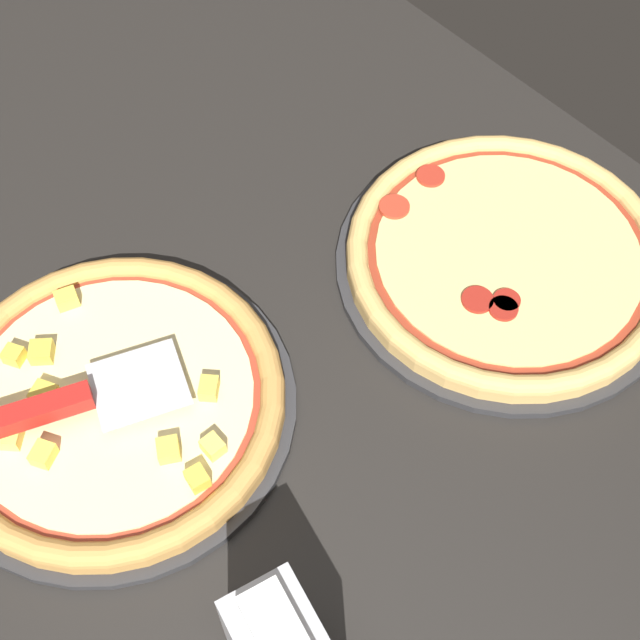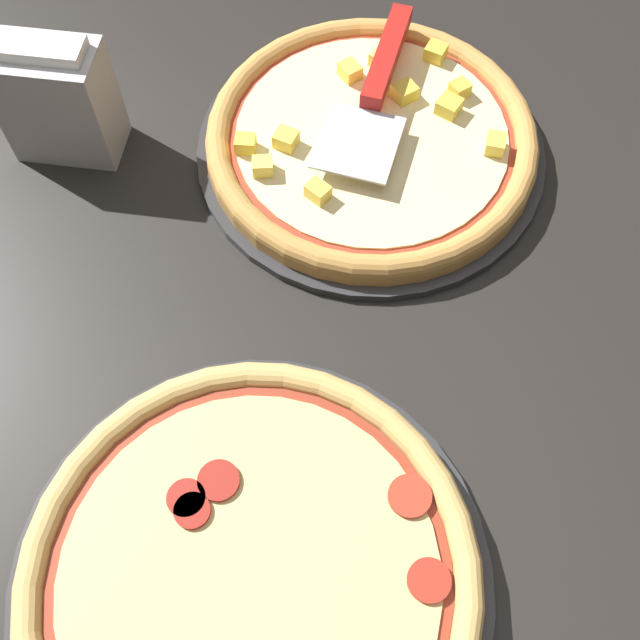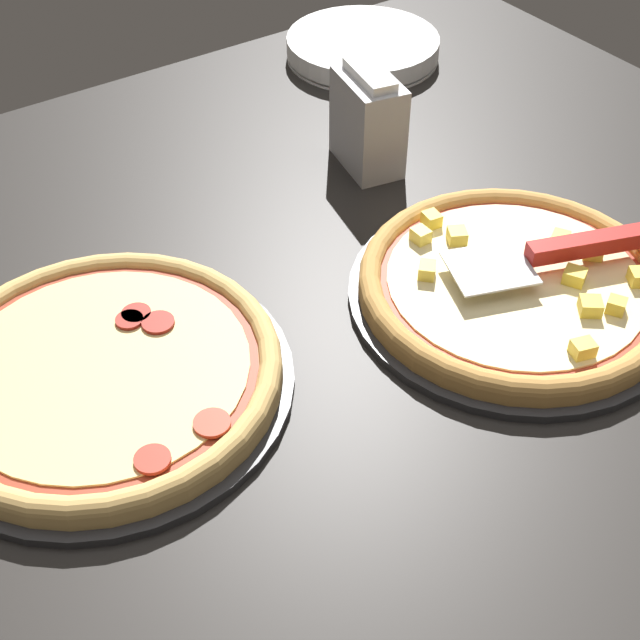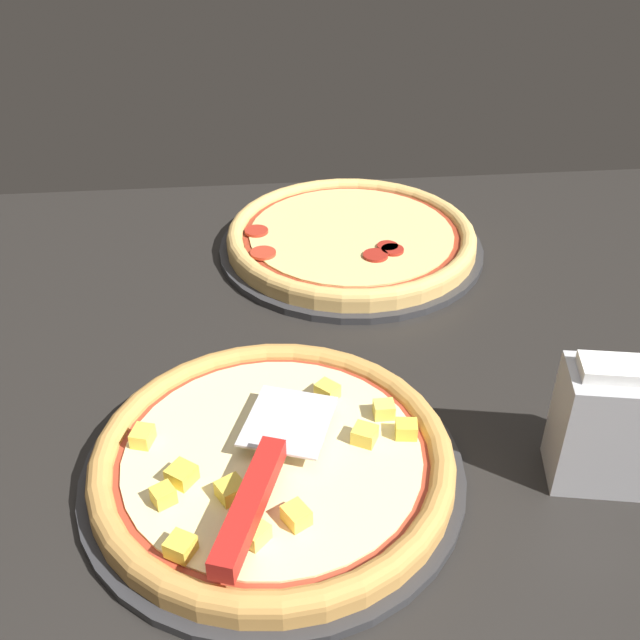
{
  "view_description": "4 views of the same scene",
  "coord_description": "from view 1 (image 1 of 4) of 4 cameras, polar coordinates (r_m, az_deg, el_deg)",
  "views": [
    {
      "loc": [
        42.87,
        -17.9,
        80.02
      ],
      "look_at": [
        3.74,
        15.28,
        3.0
      ],
      "focal_mm": 50.0,
      "sensor_mm": 36.0,
      "label": 1
    },
    {
      "loc": [
        5.5,
        46.86,
        61.8
      ],
      "look_at": [
        3.74,
        15.28,
        3.0
      ],
      "focal_mm": 42.0,
      "sensor_mm": 36.0,
      "label": 2
    },
    {
      "loc": [
        -52.58,
        53.76,
        65.71
      ],
      "look_at": [
        3.74,
        15.28,
        3.0
      ],
      "focal_mm": 50.0,
      "sensor_mm": 36.0,
      "label": 3
    },
    {
      "loc": [
        -3.24,
        -57.34,
        53.4
      ],
      "look_at": [
        3.74,
        15.28,
        3.0
      ],
      "focal_mm": 42.0,
      "sensor_mm": 36.0,
      "label": 4
    }
  ],
  "objects": [
    {
      "name": "ground_plane",
      "position": [
        0.94,
        -8.64,
        -5.19
      ],
      "size": [
        138.82,
        122.58,
        3.6
      ],
      "primitive_type": "cube",
      "color": "black"
    },
    {
      "name": "pizza_back",
      "position": [
        1.0,
        11.9,
        4.04
      ],
      "size": [
        35.62,
        35.62,
        2.8
      ],
      "color": "#DBAD60",
      "rests_on": "pizza_pan_back"
    },
    {
      "name": "serving_spatula",
      "position": [
        0.88,
        -17.28,
        -5.54
      ],
      "size": [
        12.46,
        23.42,
        2.0
      ],
      "color": "silver",
      "rests_on": "pizza_front"
    },
    {
      "name": "pizza_front",
      "position": [
        0.91,
        -13.22,
        -4.95
      ],
      "size": [
        34.54,
        34.54,
        3.48
      ],
      "color": "#C68E47",
      "rests_on": "pizza_pan_front"
    },
    {
      "name": "pizza_pan_front",
      "position": [
        0.92,
        -12.99,
        -5.47
      ],
      "size": [
        36.74,
        36.74,
        1.0
      ],
      "primitive_type": "cylinder",
      "color": "#2D2D30",
      "rests_on": "ground_plane"
    },
    {
      "name": "pizza_pan_back",
      "position": [
        1.02,
        11.73,
        3.4
      ],
      "size": [
        37.9,
        37.9,
        1.0
      ],
      "primitive_type": "cylinder",
      "color": "#2D2D30",
      "rests_on": "ground_plane"
    }
  ]
}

